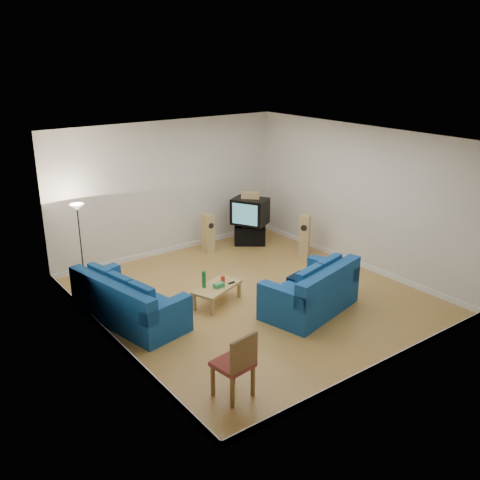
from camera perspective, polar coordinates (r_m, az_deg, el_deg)
room at (r=10.29m, az=1.33°, el=1.73°), size 6.01×6.51×3.21m
sofa_three_seat at (r=10.00m, az=-11.94°, el=-6.78°), size 1.44×2.45×0.89m
sofa_loveseat at (r=10.22m, az=7.72°, el=-5.72°), size 2.10×1.48×0.95m
coffee_table at (r=10.45m, az=-2.45°, el=-5.17°), size 1.16×0.86×0.38m
bottle at (r=10.31m, az=-3.87°, el=-4.22°), size 0.08×0.08×0.33m
tissue_box at (r=10.35m, az=-2.27°, el=-4.85°), size 0.21×0.11×0.08m
red_canister at (r=10.57m, az=-1.85°, el=-4.18°), size 0.11×0.11×0.12m
remote at (r=10.53m, az=-0.92°, el=-4.59°), size 0.16×0.06×0.02m
tv_stand at (r=13.68m, az=1.05°, el=0.54°), size 0.89×0.82×0.48m
av_receiver at (r=13.59m, az=0.80°, el=1.68°), size 0.45×0.39×0.09m
television at (r=13.41m, az=1.06°, el=3.09°), size 0.94×1.03×0.65m
centre_speaker at (r=13.34m, az=1.11°, el=4.79°), size 0.45×0.44×0.16m
speaker_left at (r=13.12m, az=-3.42°, el=0.75°), size 0.22×0.29×0.94m
speaker_right at (r=12.93m, az=6.90°, el=0.49°), size 0.38×0.36×1.00m
floor_lamp at (r=11.50m, az=-16.89°, el=2.24°), size 0.30×0.30×1.74m
dining_chair at (r=7.66m, az=-0.37°, el=-12.94°), size 0.56×0.56×1.03m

